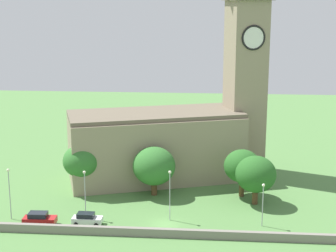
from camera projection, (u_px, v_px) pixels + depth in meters
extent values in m
plane|color=#517F42|center=(173.00, 189.00, 90.89)|extent=(200.00, 200.00, 0.00)
cube|color=gray|center=(156.00, 147.00, 95.26)|extent=(32.76, 21.58, 11.57)
cube|color=#675C4A|center=(155.00, 114.00, 93.88)|extent=(32.44, 20.62, 0.70)
cube|color=gray|center=(245.00, 89.00, 96.85)|extent=(7.95, 7.95, 31.48)
cylinder|color=white|center=(254.00, 38.00, 91.69)|extent=(3.85, 1.39, 4.02)
torus|color=black|center=(254.00, 38.00, 91.69)|extent=(4.27, 1.73, 4.38)
cylinder|color=white|center=(263.00, 36.00, 95.46)|extent=(1.39, 3.85, 4.02)
torus|color=black|center=(263.00, 36.00, 95.46)|extent=(1.73, 4.27, 4.38)
cube|color=gray|center=(162.00, 233.00, 72.09)|extent=(56.02, 0.70, 1.21)
cube|color=red|center=(40.00, 220.00, 75.90)|extent=(4.73, 2.07, 0.88)
cube|color=#1E232B|center=(38.00, 215.00, 75.73)|extent=(2.67, 1.77, 0.70)
cylinder|color=black|center=(53.00, 220.00, 76.85)|extent=(0.71, 0.37, 0.70)
cylinder|color=black|center=(49.00, 226.00, 75.00)|extent=(0.71, 0.37, 0.70)
cylinder|color=black|center=(31.00, 220.00, 77.00)|extent=(0.71, 0.37, 0.70)
cylinder|color=black|center=(27.00, 225.00, 75.15)|extent=(0.71, 0.37, 0.70)
cube|color=silver|center=(87.00, 220.00, 76.08)|extent=(4.32, 1.78, 0.81)
cube|color=#1E232B|center=(86.00, 215.00, 75.94)|extent=(2.43, 1.54, 0.64)
cylinder|color=black|center=(99.00, 221.00, 76.86)|extent=(0.65, 0.32, 0.65)
cylinder|color=black|center=(96.00, 225.00, 75.20)|extent=(0.65, 0.32, 0.65)
cylinder|color=black|center=(79.00, 220.00, 77.15)|extent=(0.65, 0.32, 0.65)
cylinder|color=black|center=(76.00, 225.00, 75.49)|extent=(0.65, 0.32, 0.65)
cylinder|color=#9EA0A5|center=(10.00, 195.00, 77.46)|extent=(0.14, 0.14, 7.30)
sphere|color=#F4EFCC|center=(8.00, 170.00, 76.59)|extent=(0.44, 0.44, 0.44)
cylinder|color=#9EA0A5|center=(85.00, 196.00, 77.98)|extent=(0.14, 0.14, 6.83)
sphere|color=#F4EFCC|center=(84.00, 172.00, 77.16)|extent=(0.44, 0.44, 0.44)
cylinder|color=#9EA0A5|center=(170.00, 197.00, 77.06)|extent=(0.14, 0.14, 7.14)
sphere|color=#F4EFCC|center=(170.00, 172.00, 76.21)|extent=(0.44, 0.44, 0.44)
cylinder|color=#9EA0A5|center=(263.00, 206.00, 75.14)|extent=(0.14, 0.14, 5.91)
sphere|color=#F4EFCC|center=(264.00, 185.00, 74.42)|extent=(0.44, 0.44, 0.44)
cylinder|color=brown|center=(154.00, 188.00, 87.94)|extent=(0.98, 0.98, 2.35)
ellipsoid|color=#33702D|center=(154.00, 166.00, 87.09)|extent=(7.02, 7.02, 6.32)
cylinder|color=brown|center=(242.00, 188.00, 87.20)|extent=(0.84, 0.84, 2.94)
ellipsoid|color=#286023|center=(242.00, 166.00, 86.36)|extent=(6.00, 6.00, 5.40)
cylinder|color=brown|center=(82.00, 183.00, 88.84)|extent=(0.85, 0.85, 3.25)
ellipsoid|color=#33702D|center=(81.00, 161.00, 87.96)|extent=(6.07, 6.07, 5.47)
cylinder|color=brown|center=(255.00, 196.00, 83.92)|extent=(0.90, 0.90, 2.52)
ellipsoid|color=#286023|center=(256.00, 174.00, 83.10)|extent=(6.40, 6.40, 5.76)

